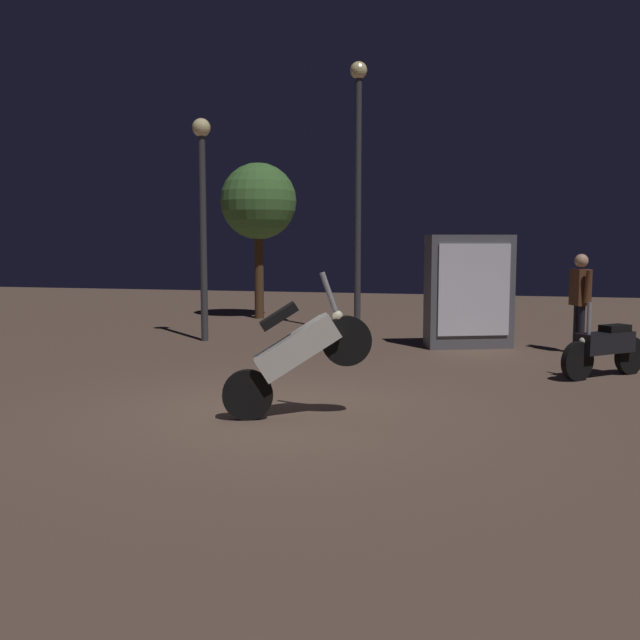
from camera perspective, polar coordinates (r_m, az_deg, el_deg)
ground_plane at (r=8.43m, az=-3.28°, el=-7.22°), size 40.00×40.00×0.00m
motorcycle_white_foreground at (r=7.95m, az=-1.85°, el=-2.57°), size 1.58×0.70×1.63m
motorcycle_black_parked_left at (r=11.23m, az=21.64°, el=-2.04°), size 1.28×1.21×1.11m
person_rider_beside at (r=13.47m, az=19.91°, el=1.95°), size 0.36×0.65×1.76m
streetlamp_near at (r=15.52m, az=3.03°, el=12.06°), size 0.36×0.36×5.71m
streetlamp_far at (r=14.51m, az=-9.29°, el=9.48°), size 0.36×0.36×4.37m
tree_left_bg at (r=18.79m, az=-4.90°, el=9.26°), size 1.96×1.96×4.00m
kiosk_billboard at (r=13.66m, az=11.74°, el=2.22°), size 1.67×1.06×2.10m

